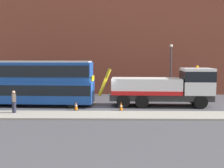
{
  "coord_description": "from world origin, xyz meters",
  "views": [
    {
      "loc": [
        1.35,
        -24.5,
        4.38
      ],
      "look_at": [
        0.93,
        0.2,
        2.0
      ],
      "focal_mm": 44.44,
      "sensor_mm": 36.0,
      "label": 1
    }
  ],
  "objects": [
    {
      "name": "traffic_cone_midway",
      "position": [
        1.71,
        -1.98,
        0.34
      ],
      "size": [
        0.36,
        0.36,
        0.72
      ],
      "color": "orange",
      "rests_on": "ground_plane"
    },
    {
      "name": "double_decker_bus",
      "position": [
        -6.27,
        0.2,
        2.23
      ],
      "size": [
        11.12,
        2.97,
        4.06
      ],
      "rotation": [
        0.0,
        0.0,
        -0.04
      ],
      "color": "#19479E",
      "rests_on": "ground_plane"
    },
    {
      "name": "pedestrian_onlooker",
      "position": [
        -6.5,
        -3.71,
        0.99
      ],
      "size": [
        0.43,
        0.48,
        1.71
      ],
      "rotation": [
        0.0,
        0.0,
        0.54
      ],
      "color": "#232333",
      "rests_on": "near_kerb"
    },
    {
      "name": "recovery_tow_truck",
      "position": [
        5.75,
        0.18,
        1.76
      ],
      "size": [
        10.19,
        2.98,
        3.67
      ],
      "rotation": [
        0.0,
        0.0,
        -0.04
      ],
      "color": "#2D2D2D",
      "rests_on": "ground_plane"
    },
    {
      "name": "ground_plane",
      "position": [
        0.0,
        0.0,
        0.0
      ],
      "size": [
        120.0,
        120.0,
        0.0
      ],
      "primitive_type": "plane",
      "color": "#424247"
    },
    {
      "name": "near_kerb",
      "position": [
        0.0,
        -4.2,
        0.07
      ],
      "size": [
        60.0,
        2.8,
        0.15
      ],
      "primitive_type": "cube",
      "color": "gray",
      "rests_on": "ground_plane"
    },
    {
      "name": "traffic_cone_near_bus",
      "position": [
        -2.02,
        -1.86,
        0.34
      ],
      "size": [
        0.36,
        0.36,
        0.72
      ],
      "color": "orange",
      "rests_on": "ground_plane"
    },
    {
      "name": "street_lamp",
      "position": [
        7.41,
        6.59,
        3.47
      ],
      "size": [
        0.36,
        0.36,
        5.83
      ],
      "color": "#38383D",
      "rests_on": "ground_plane"
    },
    {
      "name": "building_facade",
      "position": [
        0.0,
        8.79,
        8.07
      ],
      "size": [
        60.0,
        1.5,
        16.0
      ],
      "color": "brown",
      "rests_on": "ground_plane"
    }
  ]
}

